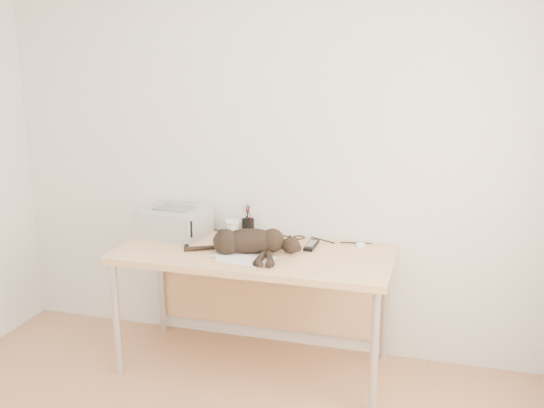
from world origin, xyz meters
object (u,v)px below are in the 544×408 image
(cat, at_px, (247,242))
(pen_cup, at_px, (248,227))
(printer, at_px, (175,222))
(mug, at_px, (233,228))
(mouse, at_px, (361,243))
(desk, at_px, (258,268))

(cat, relative_size, pen_cup, 3.47)
(printer, distance_m, cat, 0.59)
(mug, distance_m, pen_cup, 0.10)
(mug, xyz_separation_m, mouse, (0.81, -0.01, -0.03))
(cat, height_order, mouse, cat)
(cat, relative_size, mouse, 6.52)
(printer, distance_m, pen_cup, 0.46)
(cat, xyz_separation_m, mouse, (0.61, 0.32, -0.05))
(cat, xyz_separation_m, mug, (-0.20, 0.32, -0.02))
(mug, bearing_deg, pen_cup, 10.25)
(desk, xyz_separation_m, printer, (-0.57, 0.08, 0.22))
(mouse, bearing_deg, cat, -156.98)
(desk, bearing_deg, cat, -98.09)
(mug, bearing_deg, mouse, -0.44)
(desk, relative_size, mouse, 15.23)
(printer, relative_size, pen_cup, 2.11)
(mouse, bearing_deg, printer, -179.86)
(desk, xyz_separation_m, pen_cup, (-0.13, 0.20, 0.19))
(pen_cup, relative_size, mouse, 1.88)
(desk, bearing_deg, printer, 171.64)
(mug, relative_size, mouse, 0.95)
(desk, height_order, mug, mug)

